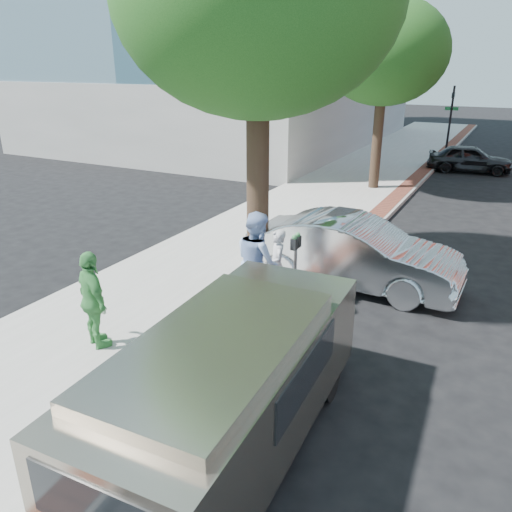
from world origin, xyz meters
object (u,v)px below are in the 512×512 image
Objects in this scene: person_officer at (257,261)px; sedan_silver at (354,252)px; van at (237,377)px; bg_car at (470,159)px; person_gray at (277,266)px; parking_meter at (296,252)px; person_green at (93,300)px.

person_officer is 2.73m from sedan_silver.
van reaches higher than sedan_silver.
van is (-0.72, -21.17, 0.37)m from bg_car.
person_gray is 0.30× the size of van.
parking_meter is 1.84m from sedan_silver.
person_gray is (-0.31, -0.25, -0.27)m from parking_meter.
person_green is 0.47× the size of bg_car.
sedan_silver is at bearing -78.14° from person_officer.
person_officer reaches higher than person_gray.
person_gray is at bearing 150.73° from sedan_silver.
person_green is (-1.83, -2.69, -0.13)m from person_officer.
parking_meter is 4.34m from van.
person_green reaches higher than person_gray.
parking_meter is at bearing 100.86° from van.
van reaches higher than bg_car.
parking_meter is 0.71× the size of person_officer.
person_gray is 0.61m from person_officer.
person_officer is (-0.20, -0.52, 0.25)m from person_gray.
sedan_silver is (1.09, 1.86, -0.13)m from person_gray.
person_green reaches higher than bg_car.
person_gray is at bearing 105.76° from van.
sedan_silver is at bearing 114.68° from person_gray.
person_officer is 1.15× the size of person_green.
person_officer is at bearing 165.56° from bg_car.
parking_meter reaches higher than sedan_silver.
van is (1.00, -4.22, -0.18)m from parking_meter.
person_green is at bearing -67.34° from person_gray.
bg_car is at bearing 138.31° from person_gray.
person_green is (-2.03, -3.21, 0.12)m from person_gray.
person_green is 5.96m from sedan_silver.
bg_car is at bearing 85.62° from van.
van is at bearing -167.91° from person_green.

